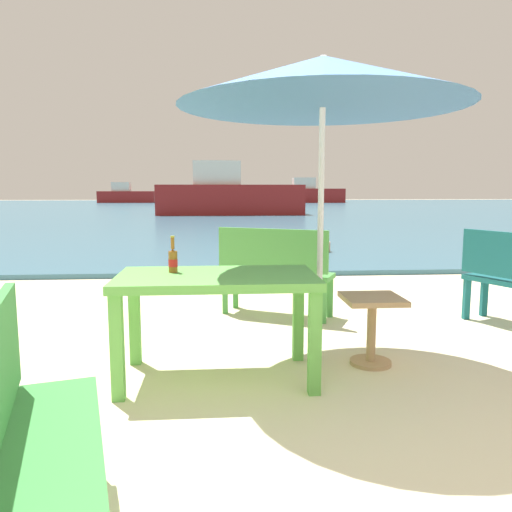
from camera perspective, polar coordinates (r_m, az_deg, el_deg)
ground_plane at (r=3.04m, az=13.39°, el=-19.03°), size 120.00×120.00×0.00m
sea_water at (r=32.62m, az=-2.85°, el=5.40°), size 120.00×50.00×0.08m
picnic_table_green at (r=3.54m, az=-4.50°, el=-3.87°), size 1.40×0.80×0.76m
beer_bottle_amber at (r=3.62m, az=-9.51°, el=-0.41°), size 0.07×0.07×0.26m
patio_umbrella at (r=3.80m, az=7.70°, el=19.18°), size 2.10×2.10×2.30m
side_table_wood at (r=3.97m, az=13.14°, el=-7.18°), size 0.44×0.44×0.54m
bench_green_left at (r=5.26m, az=2.15°, el=-1.23°), size 1.24×0.85×0.95m
bench_green_right at (r=1.97m, az=-24.96°, el=-17.50°), size 0.67×1.25×0.95m
swimmer_person at (r=10.26m, az=7.59°, el=1.38°), size 0.34×0.34×0.41m
boat_barge at (r=46.73m, az=6.09°, el=7.13°), size 6.33×1.73×2.30m
boat_ferry at (r=24.90m, az=-3.19°, el=6.94°), size 7.21×1.97×2.62m
boat_tanker at (r=47.93m, az=-14.71°, el=6.75°), size 5.15×1.40×1.87m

